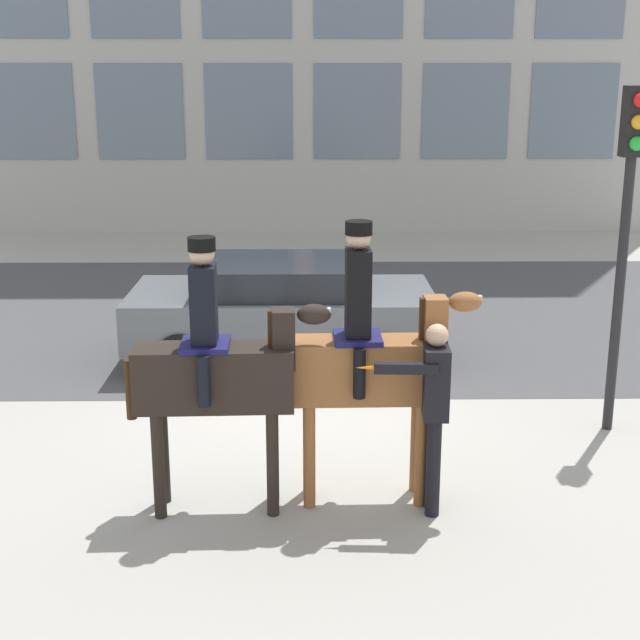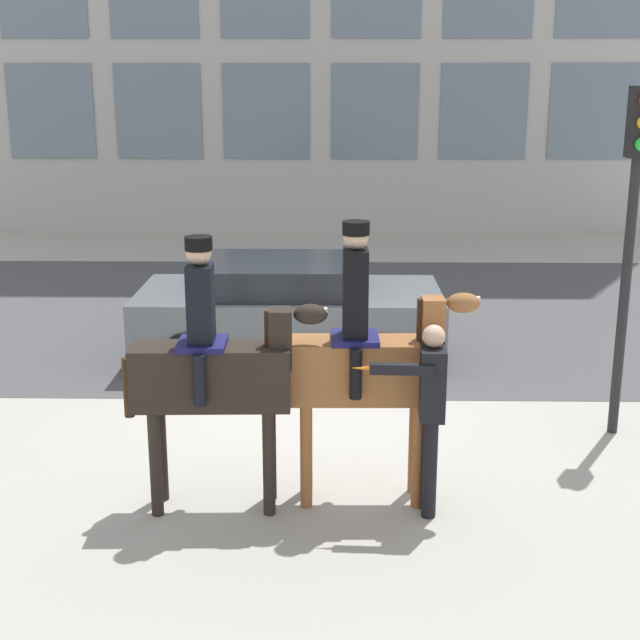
# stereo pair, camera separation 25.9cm
# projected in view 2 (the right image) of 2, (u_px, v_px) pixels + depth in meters

# --- Properties ---
(ground_plane) EXTENTS (80.00, 80.00, 0.00)m
(ground_plane) POSITION_uv_depth(u_px,v_px,m) (302.00, 415.00, 10.48)
(ground_plane) COLOR #9E9B93
(road_surface) EXTENTS (18.36, 8.50, 0.01)m
(road_surface) POSITION_uv_depth(u_px,v_px,m) (312.00, 312.00, 15.06)
(road_surface) COLOR #444447
(road_surface) RESTS_ON ground_plane
(mounted_horse_lead) EXTENTS (1.83, 0.65, 2.53)m
(mounted_horse_lead) POSITION_uv_depth(u_px,v_px,m) (215.00, 369.00, 7.89)
(mounted_horse_lead) COLOR black
(mounted_horse_lead) RESTS_ON ground_plane
(mounted_horse_companion) EXTENTS (1.83, 0.65, 2.63)m
(mounted_horse_companion) POSITION_uv_depth(u_px,v_px,m) (366.00, 361.00, 8.03)
(mounted_horse_companion) COLOR brown
(mounted_horse_companion) RESTS_ON ground_plane
(pedestrian_bystander) EXTENTS (0.84, 0.43, 1.78)m
(pedestrian_bystander) POSITION_uv_depth(u_px,v_px,m) (430.00, 404.00, 7.85)
(pedestrian_bystander) COLOR black
(pedestrian_bystander) RESTS_ON ground_plane
(street_car_near_lane) EXTENTS (4.16, 2.05, 1.42)m
(street_car_near_lane) POSITION_uv_depth(u_px,v_px,m) (288.00, 307.00, 12.32)
(street_car_near_lane) COLOR #51565B
(street_car_near_lane) RESTS_ON ground_plane
(traffic_light) EXTENTS (0.24, 0.29, 3.76)m
(traffic_light) POSITION_uv_depth(u_px,v_px,m) (633.00, 206.00, 9.30)
(traffic_light) COLOR black
(traffic_light) RESTS_ON ground_plane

